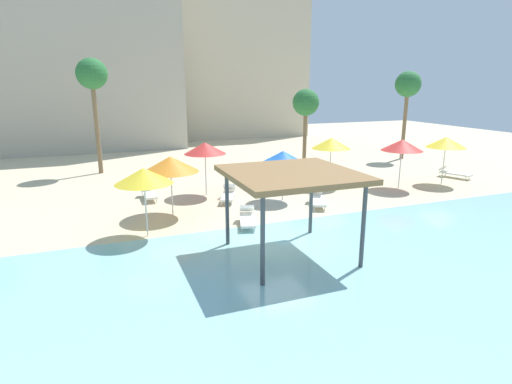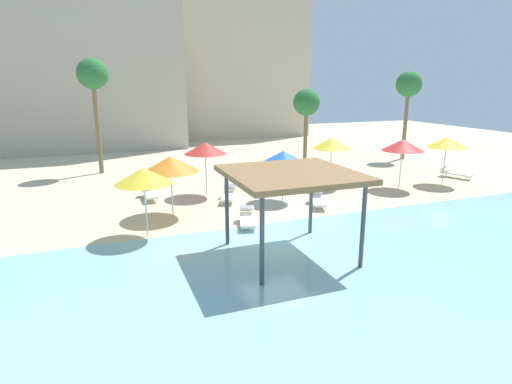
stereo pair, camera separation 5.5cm
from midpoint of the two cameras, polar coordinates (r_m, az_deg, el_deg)
ground_plane at (r=15.91m, az=3.00°, el=-6.22°), size 80.00×80.00×0.00m
lagoon_water at (r=11.75m, az=13.74°, el=-14.54°), size 44.00×13.50×0.04m
shade_pavilion at (r=13.47m, az=4.97°, el=2.04°), size 4.06×4.06×2.93m
beach_umbrella_red_1 at (r=21.50m, az=-6.92°, el=6.00°), size 2.16×2.16×2.76m
beach_umbrella_orange_2 at (r=18.33m, az=-11.60°, el=3.78°), size 2.46×2.46×2.64m
beach_umbrella_yellow_3 at (r=26.11m, az=24.82°, el=6.22°), size 2.18×2.18×2.73m
beach_umbrella_blue_4 at (r=20.41m, az=3.86°, el=4.87°), size 2.05×2.05×2.49m
beach_umbrella_yellow_5 at (r=23.70m, az=10.43°, el=6.61°), size 2.18×2.18×2.74m
beach_umbrella_yellow_6 at (r=15.91m, az=-15.11°, el=2.15°), size 2.16×2.16×2.66m
beach_umbrella_red_7 at (r=24.13m, az=19.59°, el=6.09°), size 2.25×2.25×2.73m
lounge_chair_0 at (r=20.74m, az=-3.70°, el=-0.26°), size 1.30×1.98×0.74m
lounge_chair_1 at (r=21.71m, az=-14.42°, el=-0.02°), size 0.61×1.90×0.74m
lounge_chair_2 at (r=20.06m, az=8.56°, el=-0.91°), size 1.28×1.98×0.74m
lounge_chair_3 at (r=28.54m, az=25.61°, el=2.46°), size 1.26×1.98×0.74m
lounge_chair_5 at (r=17.12m, az=-1.11°, el=-3.49°), size 1.14×1.99×0.74m
lounge_chair_6 at (r=23.02m, az=6.61°, el=1.18°), size 1.40×1.96×0.74m
palm_tree_0 at (r=33.85m, az=20.31°, el=13.46°), size 1.90×1.90×6.58m
palm_tree_1 at (r=28.43m, az=-21.49°, el=14.49°), size 1.90×1.90×7.22m
palm_tree_3 at (r=30.41m, az=7.00°, el=11.94°), size 1.90×1.90×5.32m
hotel_block_0 at (r=42.76m, az=-27.28°, el=17.29°), size 22.75×11.57×17.51m
hotel_block_1 at (r=48.79m, az=-5.65°, el=16.53°), size 18.17×11.45×14.57m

